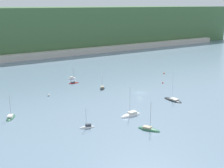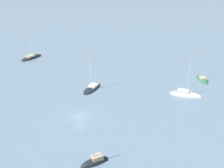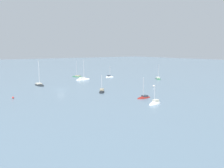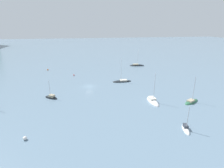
% 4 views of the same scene
% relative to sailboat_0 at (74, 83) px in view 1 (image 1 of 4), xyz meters
% --- Properties ---
extents(ground_plane, '(600.00, 600.00, 0.00)m').
position_rel_sailboat_0_xyz_m(ground_plane, '(15.22, -28.70, -0.10)').
color(ground_plane, slate).
extents(hillside_ridge, '(378.79, 75.88, 32.13)m').
position_rel_sailboat_0_xyz_m(hillside_ridge, '(15.22, 112.41, 15.97)').
color(hillside_ridge, '#42663D').
rests_on(hillside_ridge, ground_plane).
extents(shore_town_strip, '(321.97, 6.00, 4.00)m').
position_rel_sailboat_0_xyz_m(shore_town_strip, '(15.22, 70.97, 1.90)').
color(shore_town_strip, beige).
rests_on(shore_town_strip, ground_plane).
extents(sailboat_0, '(5.06, 1.87, 6.99)m').
position_rel_sailboat_0_xyz_m(sailboat_0, '(0.00, 0.00, 0.00)').
color(sailboat_0, maroon).
rests_on(sailboat_0, ground_plane).
extents(sailboat_1, '(2.97, 8.49, 10.90)m').
position_rel_sailboat_0_xyz_m(sailboat_1, '(18.86, -43.47, -0.01)').
color(sailboat_1, black).
rests_on(sailboat_1, ground_plane).
extents(sailboat_2, '(4.71, 2.52, 6.78)m').
position_rel_sailboat_0_xyz_m(sailboat_2, '(-20.58, -48.77, 0.04)').
color(sailboat_2, white).
rests_on(sailboat_2, ground_plane).
extents(sailboat_3, '(4.69, 2.09, 6.41)m').
position_rel_sailboat_0_xyz_m(sailboat_3, '(2.88, 7.40, 0.00)').
color(sailboat_3, silver).
rests_on(sailboat_3, ground_plane).
extents(sailboat_4, '(4.53, 5.10, 6.97)m').
position_rel_sailboat_0_xyz_m(sailboat_4, '(5.70, -15.20, 0.02)').
color(sailboat_4, black).
rests_on(sailboat_4, ground_plane).
extents(sailboat_5, '(4.95, 7.02, 9.22)m').
position_rel_sailboat_0_xyz_m(sailboat_5, '(-6.76, -59.85, -0.01)').
color(sailboat_5, '#2D6647').
rests_on(sailboat_5, ground_plane).
extents(sailboat_6, '(5.12, 6.57, 7.98)m').
position_rel_sailboat_0_xyz_m(sailboat_6, '(-36.51, -28.33, 0.02)').
color(sailboat_6, '#2D6647').
rests_on(sailboat_6, ground_plane).
extents(sailboat_8, '(7.68, 2.54, 10.67)m').
position_rel_sailboat_0_xyz_m(sailboat_8, '(-4.01, -47.76, 0.02)').
color(sailboat_8, silver).
rests_on(sailboat_8, ground_plane).
extents(mooring_buoy_0, '(0.84, 0.84, 0.84)m').
position_rel_sailboat_0_xyz_m(mooring_buoy_0, '(-17.24, -12.60, 0.32)').
color(mooring_buoy_0, white).
rests_on(mooring_buoy_0, ground_plane).
extents(mooring_buoy_1, '(0.59, 0.59, 0.59)m').
position_rel_sailboat_0_xyz_m(mooring_buoy_1, '(33.16, -22.54, 0.20)').
color(mooring_buoy_1, red).
rests_on(mooring_buoy_1, ground_plane).
extents(mooring_buoy_2, '(0.68, 0.68, 0.68)m').
position_rel_sailboat_0_xyz_m(mooring_buoy_2, '(47.23, -8.28, 0.24)').
color(mooring_buoy_2, orange).
rests_on(mooring_buoy_2, ground_plane).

